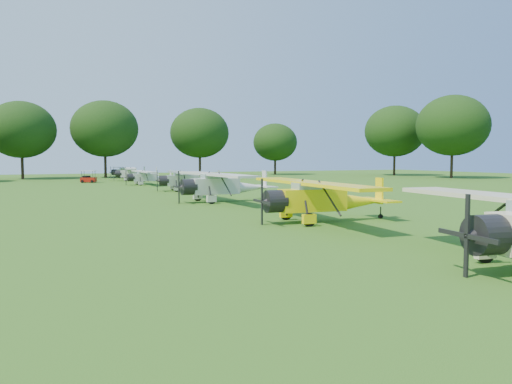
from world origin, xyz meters
TOP-DOWN VIEW (x-y plane):
  - ground at (0.00, 0.00)m, footprint 160.00×160.00m
  - tree_belt at (3.57, 0.16)m, footprint 137.36×130.27m
  - aircraft_2 at (0.52, -7.42)m, footprint 7.50×11.94m
  - aircraft_3 at (-0.08, 6.06)m, footprint 7.69×12.24m
  - aircraft_4 at (1.07, 19.25)m, footprint 6.82×10.84m
  - aircraft_5 at (-0.27, 31.94)m, footprint 5.94×9.44m
  - aircraft_6 at (0.30, 43.68)m, footprint 6.54×10.34m
  - aircraft_7 at (1.16, 54.80)m, footprint 6.09×9.69m
  - golf_cart at (-6.54, 40.45)m, footprint 2.19×1.81m

SIDE VIEW (x-z plane):
  - ground at x=0.00m, z-range 0.00..0.00m
  - golf_cart at x=-6.54m, z-range -0.27..1.36m
  - aircraft_5 at x=-0.27m, z-range 0.16..2.03m
  - aircraft_7 at x=1.16m, z-range 0.16..2.06m
  - aircraft_6 at x=0.30m, z-range 0.17..2.20m
  - aircraft_4 at x=1.07m, z-range 0.18..2.31m
  - aircraft_2 at x=0.52m, z-range 0.20..2.55m
  - aircraft_3 at x=-0.08m, z-range 0.20..2.61m
  - tree_belt at x=3.57m, z-range 0.77..15.29m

